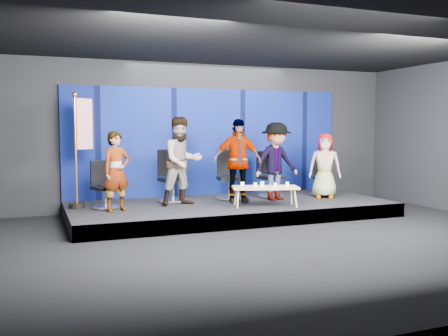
{
  "coord_description": "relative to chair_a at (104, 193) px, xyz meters",
  "views": [
    {
      "loc": [
        -4.11,
        -7.65,
        1.95
      ],
      "look_at": [
        -0.2,
        2.4,
        1.08
      ],
      "focal_mm": 40.0,
      "sensor_mm": 36.0,
      "label": 1
    }
  ],
  "objects": [
    {
      "name": "ground",
      "position": [
        2.73,
        -2.69,
        -0.62
      ],
      "size": [
        10.0,
        10.0,
        0.0
      ],
      "primitive_type": "plane",
      "color": "black",
      "rests_on": "ground"
    },
    {
      "name": "room_walls",
      "position": [
        2.73,
        -2.69,
        1.81
      ],
      "size": [
        10.02,
        8.02,
        3.51
      ],
      "color": "black",
      "rests_on": "ground"
    },
    {
      "name": "riser",
      "position": [
        2.73,
        -0.19,
        -0.47
      ],
      "size": [
        7.0,
        3.0,
        0.3
      ],
      "primitive_type": "cube",
      "color": "black",
      "rests_on": "ground"
    },
    {
      "name": "backdrop",
      "position": [
        2.73,
        1.26,
        0.98
      ],
      "size": [
        7.0,
        0.08,
        2.6
      ],
      "primitive_type": "cube",
      "color": "#060E4D",
      "rests_on": "riser"
    },
    {
      "name": "chair_a",
      "position": [
        0.0,
        0.0,
        0.0
      ],
      "size": [
        0.71,
        0.71,
        0.98
      ],
      "rotation": [
        0.0,
        0.0,
        0.36
      ],
      "color": "silver",
      "rests_on": "riser"
    },
    {
      "name": "panelist_a",
      "position": [
        0.19,
        -0.47,
        0.47
      ],
      "size": [
        0.67,
        0.56,
        1.58
      ],
      "primitive_type": "imported",
      "rotation": [
        0.0,
        0.0,
        0.36
      ],
      "color": "black",
      "rests_on": "riser"
    },
    {
      "name": "chair_b",
      "position": [
        1.53,
        0.35,
        0.06
      ],
      "size": [
        0.75,
        0.75,
        1.16
      ],
      "rotation": [
        0.0,
        0.0,
        0.16
      ],
      "color": "silver",
      "rests_on": "riser"
    },
    {
      "name": "panelist_b",
      "position": [
        1.63,
        -0.15,
        0.62
      ],
      "size": [
        1.02,
        0.85,
        1.88
      ],
      "primitive_type": "imported",
      "rotation": [
        0.0,
        0.0,
        0.16
      ],
      "color": "black",
      "rests_on": "riser"
    },
    {
      "name": "chair_c",
      "position": [
        2.88,
        0.29,
        0.05
      ],
      "size": [
        0.72,
        0.72,
        1.14
      ],
      "rotation": [
        0.0,
        0.0,
        -0.14
      ],
      "color": "silver",
      "rests_on": "riser"
    },
    {
      "name": "panelist_c",
      "position": [
        2.87,
        -0.22,
        0.6
      ],
      "size": [
        1.13,
        0.6,
        1.85
      ],
      "primitive_type": "imported",
      "rotation": [
        0.0,
        0.0,
        -0.14
      ],
      "color": "black",
      "rests_on": "riser"
    },
    {
      "name": "chair_d",
      "position": [
        3.91,
        0.28,
        0.04
      ],
      "size": [
        0.71,
        0.71,
        1.09
      ],
      "rotation": [
        0.0,
        0.0,
        0.17
      ],
      "color": "silver",
      "rests_on": "riser"
    },
    {
      "name": "panelist_d",
      "position": [
        3.83,
        -0.22,
        0.57
      ],
      "size": [
        1.24,
        0.85,
        1.77
      ],
      "primitive_type": "imported",
      "rotation": [
        0.0,
        0.0,
        0.17
      ],
      "color": "black",
      "rests_on": "riser"
    },
    {
      "name": "chair_e",
      "position": [
        5.27,
        0.17,
        -0.01
      ],
      "size": [
        0.72,
        0.72,
        0.94
      ],
      "rotation": [
        0.0,
        0.0,
        -0.49
      ],
      "color": "silver",
      "rests_on": "riser"
    },
    {
      "name": "panelist_e",
      "position": [
        5.08,
        -0.29,
        0.44
      ],
      "size": [
        0.89,
        0.78,
        1.53
      ],
      "primitive_type": "imported",
      "rotation": [
        0.0,
        0.0,
        -0.49
      ],
      "color": "black",
      "rests_on": "riser"
    },
    {
      "name": "coffee_table",
      "position": [
        3.2,
        -0.97,
        0.07
      ],
      "size": [
        1.48,
        0.96,
        0.42
      ],
      "rotation": [
        0.0,
        0.0,
        -0.31
      ],
      "color": "tan",
      "rests_on": "riser"
    },
    {
      "name": "mug_a",
      "position": [
        2.74,
        -0.81,
        0.15
      ],
      "size": [
        0.08,
        0.08,
        0.1
      ],
      "primitive_type": "cylinder",
      "color": "white",
      "rests_on": "coffee_table"
    },
    {
      "name": "mug_b",
      "position": [
        2.97,
        -0.96,
        0.14
      ],
      "size": [
        0.07,
        0.07,
        0.09
      ],
      "primitive_type": "cylinder",
      "color": "white",
      "rests_on": "coffee_table"
    },
    {
      "name": "mug_c",
      "position": [
        3.16,
        -0.89,
        0.15
      ],
      "size": [
        0.08,
        0.08,
        0.1
      ],
      "primitive_type": "cylinder",
      "color": "white",
      "rests_on": "coffee_table"
    },
    {
      "name": "mug_d",
      "position": [
        3.35,
        -1.13,
        0.14
      ],
      "size": [
        0.07,
        0.07,
        0.09
      ],
      "primitive_type": "cylinder",
      "color": "white",
      "rests_on": "coffee_table"
    },
    {
      "name": "mug_e",
      "position": [
        3.65,
        -1.1,
        0.14
      ],
      "size": [
        0.08,
        0.08,
        0.09
      ],
      "primitive_type": "cylinder",
      "color": "white",
      "rests_on": "coffee_table"
    },
    {
      "name": "flag_stand",
      "position": [
        -0.41,
        0.28,
        0.94
      ],
      "size": [
        0.52,
        0.36,
        2.38
      ],
      "rotation": [
        0.0,
        0.0,
        0.51
      ],
      "color": "black",
      "rests_on": "riser"
    }
  ]
}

